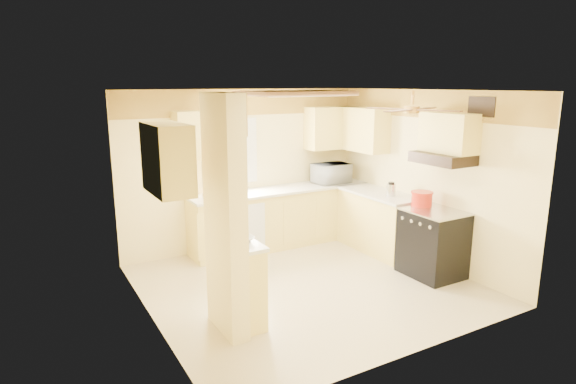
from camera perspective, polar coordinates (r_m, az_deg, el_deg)
floor at (r=6.43m, az=2.30°, el=-10.96°), size 4.00×4.00×0.00m
ceiling at (r=5.88m, az=2.52°, el=11.92°), size 4.00×4.00×0.00m
wall_back at (r=7.67m, az=-5.19°, el=2.70°), size 4.00×0.00×4.00m
wall_front at (r=4.60m, az=15.18°, el=-4.59°), size 4.00×0.00×4.00m
wall_left at (r=5.27m, az=-16.33°, el=-2.43°), size 0.00×3.80×3.80m
wall_right at (r=7.28m, az=15.84°, el=1.71°), size 0.00×3.80×3.80m
wallpaper_border at (r=7.54m, az=-5.29°, el=10.55°), size 4.00×0.02×0.40m
partition_column at (r=4.96m, az=-7.47°, el=-2.98°), size 0.20×0.70×2.50m
partition_ledge at (r=5.31m, az=-4.99°, el=-11.01°), size 0.25×0.55×0.90m
ledge_top at (r=5.14m, az=-5.09°, el=-6.20°), size 0.28×0.58×0.04m
lower_cabinets_back at (r=7.81m, az=-0.82°, el=-3.09°), size 3.00×0.60×0.90m
lower_cabinets_right at (r=7.69m, az=10.72°, el=-3.59°), size 0.60×1.40×0.90m
countertop_back at (r=7.69m, az=-0.79°, el=0.26°), size 3.04×0.64×0.04m
countertop_right at (r=7.56m, az=10.81°, el=-0.18°), size 0.64×1.44×0.04m
dishwasher_panel at (r=7.23m, az=-4.82°, el=-4.63°), size 0.58×0.02×0.80m
window at (r=7.52m, az=-6.93°, el=4.76°), size 0.92×0.02×1.02m
upper_cab_back_left at (r=7.12m, az=-10.96°, el=6.61°), size 0.60×0.35×0.70m
upper_cab_back_right at (r=8.21m, az=5.19°, el=7.58°), size 0.90×0.35×0.70m
upper_cab_right at (r=8.00m, az=8.79°, el=7.35°), size 0.35×1.00×0.70m
upper_cab_left_wall at (r=4.96m, az=-14.10°, el=3.85°), size 0.35×0.75×0.70m
upper_cab_over_stove at (r=6.68m, az=18.52°, el=6.66°), size 0.35×0.76×0.52m
stove at (r=6.88m, az=16.78°, el=-5.80°), size 0.68×0.77×0.92m
range_hood at (r=6.66m, az=17.83°, el=3.82°), size 0.50×0.76×0.14m
poster_menu at (r=4.87m, az=-6.46°, el=4.00°), size 0.02×0.42×0.57m
poster_nashville at (r=5.01m, az=-6.27°, el=-3.36°), size 0.02×0.42×0.57m
ceiling_light_panel at (r=6.36m, az=0.83°, el=11.60°), size 1.35×0.95×0.06m
ceiling_fan at (r=5.96m, az=14.46°, el=9.49°), size 1.15×1.15×0.26m
vent_grate at (r=6.55m, az=21.96°, el=9.37°), size 0.02×0.40×0.25m
microwave at (r=8.13m, az=5.16°, el=2.22°), size 0.60×0.41×0.33m
bowl at (r=5.17m, az=-5.29°, el=-5.55°), size 0.24×0.24×0.05m
dutch_oven at (r=6.94m, az=15.57°, el=-0.75°), size 0.30×0.30×0.20m
kettle at (r=7.32m, az=12.12°, el=0.28°), size 0.14×0.14×0.21m
dish_rack at (r=7.20m, az=-8.45°, el=0.02°), size 0.36×0.27×0.21m
utensil_crock at (r=7.50m, az=-5.53°, el=0.54°), size 0.10×0.10×0.20m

